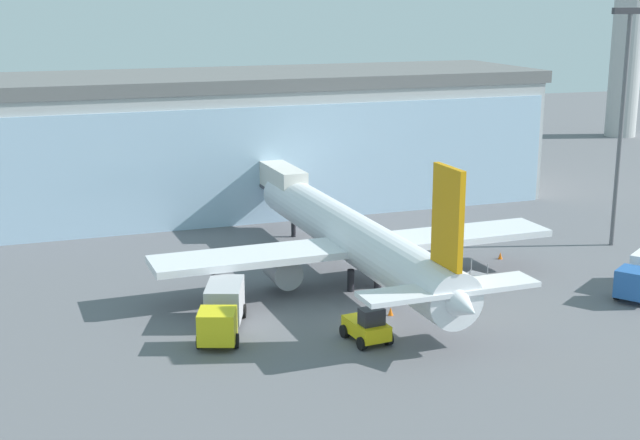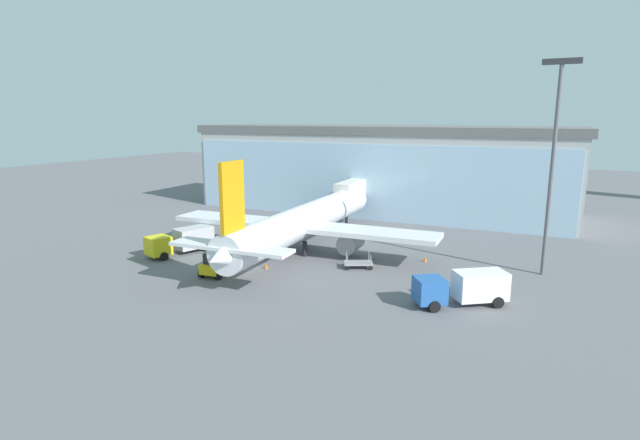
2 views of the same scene
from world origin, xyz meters
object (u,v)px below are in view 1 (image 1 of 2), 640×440
object	(u,v)px
apron_light_mast	(623,109)
pushback_tug	(367,327)
baggage_cart	(470,278)
safety_cone_nose	(391,311)
airplane	(354,239)
safety_cone_wingtip	(500,256)
jet_bridge	(272,176)
catering_truck	(222,309)

from	to	relation	value
apron_light_mast	pushback_tug	world-z (taller)	apron_light_mast
baggage_cart	safety_cone_nose	world-z (taller)	baggage_cart
airplane	safety_cone_nose	world-z (taller)	airplane
pushback_tug	safety_cone_wingtip	bearing A→B (deg)	-58.98
baggage_cart	pushback_tug	size ratio (longest dim) A/B	0.94
jet_bridge	pushback_tug	size ratio (longest dim) A/B	3.84
catering_truck	apron_light_mast	bearing A→B (deg)	123.07
jet_bridge	pushback_tug	world-z (taller)	jet_bridge
apron_light_mast	pushback_tug	xyz separation A→B (m)	(-27.07, -14.55, -10.55)
safety_cone_wingtip	safety_cone_nose	bearing A→B (deg)	-143.68
apron_light_mast	catering_truck	size ratio (longest dim) A/B	2.56
safety_cone_nose	baggage_cart	bearing A→B (deg)	29.12
pushback_tug	safety_cone_wingtip	xyz separation A→B (m)	(16.11, 13.52, -0.70)
jet_bridge	safety_cone_wingtip	xyz separation A→B (m)	(14.72, -16.35, -4.22)
apron_light_mast	jet_bridge	bearing A→B (deg)	149.17
airplane	baggage_cart	world-z (taller)	airplane
baggage_cart	safety_cone_nose	size ratio (longest dim) A/B	5.86
apron_light_mast	airplane	world-z (taller)	apron_light_mast
apron_light_mast	baggage_cart	size ratio (longest dim) A/B	6.06
catering_truck	safety_cone_wingtip	size ratio (longest dim) A/B	13.86
jet_bridge	baggage_cart	xyz separation A→B (m)	(9.53, -21.58, -4.00)
jet_bridge	apron_light_mast	bearing A→B (deg)	-125.05
catering_truck	jet_bridge	bearing A→B (deg)	176.56
jet_bridge	pushback_tug	distance (m)	30.11
apron_light_mast	baggage_cart	xyz separation A→B (m)	(-16.15, -6.25, -11.02)
airplane	pushback_tug	world-z (taller)	airplane
jet_bridge	safety_cone_nose	size ratio (longest dim) A/B	24.04
airplane	pushback_tug	distance (m)	11.96
jet_bridge	safety_cone_nose	distance (m)	26.36
safety_cone_wingtip	baggage_cart	bearing A→B (deg)	-134.84
apron_light_mast	airplane	distance (m)	25.64
airplane	baggage_cart	size ratio (longest dim) A/B	10.95
safety_cone_wingtip	pushback_tug	bearing A→B (deg)	-140.01
catering_truck	airplane	bearing A→B (deg)	139.20
jet_bridge	baggage_cart	size ratio (longest dim) A/B	4.10
apron_light_mast	pushback_tug	distance (m)	32.50
pushback_tug	catering_truck	bearing A→B (deg)	52.75
apron_light_mast	catering_truck	world-z (taller)	apron_light_mast
apron_light_mast	safety_cone_wingtip	size ratio (longest dim) A/B	35.51
pushback_tug	baggage_cart	bearing A→B (deg)	-61.75
baggage_cart	safety_cone_wingtip	bearing A→B (deg)	-164.13
baggage_cart	safety_cone_nose	xyz separation A→B (m)	(-7.89, -4.39, -0.23)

